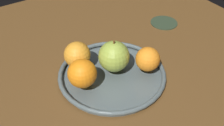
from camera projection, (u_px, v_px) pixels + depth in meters
ground_plane at (112, 82)px, 74.66cm from camera, size 113.48×113.48×4.00cm
fruit_bowl at (112, 74)px, 72.80cm from camera, size 28.88×28.88×1.80cm
apple at (114, 56)px, 70.66cm from camera, size 8.26×8.26×9.06cm
orange_center at (83, 74)px, 66.10cm from camera, size 7.32×7.32×7.32cm
orange_front_left at (148, 59)px, 71.13cm from camera, size 6.53×6.53×6.53cm
orange_back_right at (77, 55)px, 72.07cm from camera, size 7.15×7.15×7.15cm
ambient_coaster at (164, 22)px, 94.58cm from camera, size 9.38×9.38×0.60cm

